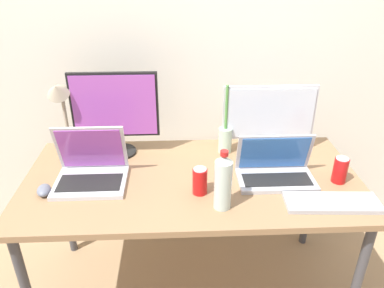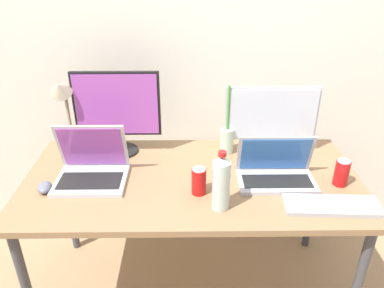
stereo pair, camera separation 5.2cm
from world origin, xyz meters
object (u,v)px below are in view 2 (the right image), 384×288
object	(u,v)px
laptop_secondary	(276,171)
keyboard_main	(332,206)
monitor_center	(271,119)
bamboo_vase	(227,139)
desk_lamp	(64,103)
monitor_left	(117,110)
soda_can_by_laptop	(342,173)
work_desk	(192,188)
mouse_by_keyboard	(45,187)
laptop_silver	(92,167)
water_bottle	(221,183)
soda_can_near_keyboard	(199,181)

from	to	relation	value
laptop_secondary	keyboard_main	size ratio (longest dim) A/B	0.89
monitor_center	bamboo_vase	world-z (taller)	bamboo_vase
bamboo_vase	desk_lamp	xyz separation A→B (m)	(-0.83, -0.01, 0.21)
keyboard_main	bamboo_vase	distance (m)	0.64
monitor_left	soda_can_by_laptop	world-z (taller)	monitor_left
monitor_center	bamboo_vase	distance (m)	0.25
keyboard_main	desk_lamp	distance (m)	1.35
monitor_left	work_desk	bearing A→B (deg)	-34.13
monitor_center	mouse_by_keyboard	bearing A→B (deg)	-161.07
work_desk	soda_can_by_laptop	xyz separation A→B (m)	(0.69, -0.07, 0.12)
laptop_silver	bamboo_vase	xyz separation A→B (m)	(0.66, 0.26, 0.02)
bamboo_vase	desk_lamp	bearing A→B (deg)	-179.08
work_desk	laptop_silver	bearing A→B (deg)	-179.26
water_bottle	laptop_silver	bearing A→B (deg)	158.52
work_desk	bamboo_vase	distance (m)	0.34
laptop_silver	bamboo_vase	size ratio (longest dim) A/B	0.87
work_desk	keyboard_main	bearing A→B (deg)	-22.65
work_desk	soda_can_by_laptop	world-z (taller)	soda_can_by_laptop
water_bottle	laptop_secondary	bearing A→B (deg)	36.96
monitor_center	keyboard_main	xyz separation A→B (m)	(0.18, -0.51, -0.18)
laptop_secondary	soda_can_near_keyboard	world-z (taller)	laptop_secondary
mouse_by_keyboard	water_bottle	distance (m)	0.80
work_desk	water_bottle	distance (m)	0.33
laptop_silver	water_bottle	bearing A→B (deg)	-21.48
laptop_silver	bamboo_vase	world-z (taller)	bamboo_vase
work_desk	mouse_by_keyboard	distance (m)	0.68
water_bottle	desk_lamp	size ratio (longest dim) A/B	0.63
laptop_silver	soda_can_near_keyboard	size ratio (longest dim) A/B	2.59
water_bottle	keyboard_main	bearing A→B (deg)	-0.99
work_desk	soda_can_near_keyboard	distance (m)	0.18
laptop_silver	soda_can_near_keyboard	world-z (taller)	laptop_silver
monitor_center	water_bottle	bearing A→B (deg)	-120.86
water_bottle	monitor_center	bearing A→B (deg)	59.14
keyboard_main	mouse_by_keyboard	xyz separation A→B (m)	(-1.26, 0.14, 0.01)
laptop_silver	desk_lamp	size ratio (longest dim) A/B	0.76
monitor_center	work_desk	bearing A→B (deg)	-147.75
keyboard_main	soda_can_by_laptop	xyz separation A→B (m)	(0.10, 0.18, 0.05)
soda_can_by_laptop	work_desk	bearing A→B (deg)	174.24
soda_can_near_keyboard	desk_lamp	world-z (taller)	desk_lamp
monitor_center	laptop_silver	xyz separation A→B (m)	(-0.89, -0.27, -0.13)
mouse_by_keyboard	water_bottle	xyz separation A→B (m)	(0.79, -0.13, 0.11)
water_bottle	desk_lamp	distance (m)	0.91
monitor_left	desk_lamp	xyz separation A→B (m)	(-0.26, -0.02, 0.05)
laptop_silver	desk_lamp	distance (m)	0.37
laptop_secondary	mouse_by_keyboard	world-z (taller)	laptop_secondary
monitor_left	bamboo_vase	distance (m)	0.59
work_desk	laptop_silver	size ratio (longest dim) A/B	4.93
monitor_center	soda_can_by_laptop	world-z (taller)	monitor_center
desk_lamp	work_desk	bearing A→B (deg)	-20.21
keyboard_main	bamboo_vase	size ratio (longest dim) A/B	1.07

